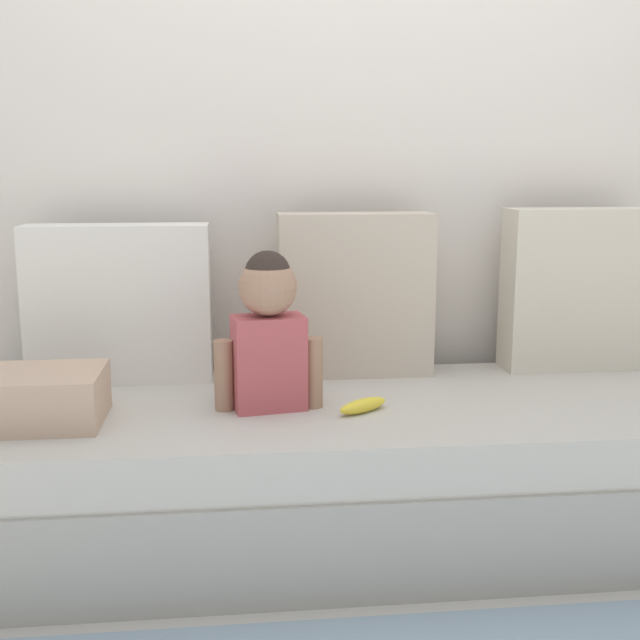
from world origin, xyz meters
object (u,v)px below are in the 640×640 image
Objects in this scene: couch at (370,468)px; throw_pillow_right at (577,289)px; banana at (363,406)px; throw_pillow_center at (355,295)px; throw_pillow_left at (119,304)px; folded_blanket at (28,398)px; toddler at (268,327)px.

couch is 4.51× the size of throw_pillow_right.
banana is at bearing -151.99° from throw_pillow_right.
throw_pillow_center is at bearing 84.57° from banana.
throw_pillow_right is at bearing 28.01° from banana.
throw_pillow_left is at bearing 149.38° from banana.
folded_blanket is (-0.96, -0.43, -0.20)m from throw_pillow_center.
throw_pillow_center is 1.35× the size of folded_blanket.
throw_pillow_left reaches higher than banana.
throw_pillow_center is 0.77m from throw_pillow_right.
couch is 0.96m from throw_pillow_left.
banana is at bearing -0.25° from folded_blanket.
folded_blanket reaches higher than couch.
toddler is 2.70× the size of banana.
throw_pillow_right is (0.77, 0.00, 0.01)m from throw_pillow_center.
throw_pillow_center reaches higher than toddler.
folded_blanket is (-0.92, 0.00, 0.05)m from banana.
throw_pillow_center reaches higher than folded_blanket.
couch is at bearing 6.25° from folded_blanket.
throw_pillow_right is at bearing 0.00° from throw_pillow_center.
throw_pillow_right reaches higher than couch.
banana is (-0.04, -0.11, 0.23)m from couch.
banana is at bearing -110.55° from couch.
toddler is 1.15× the size of folded_blanket.
throw_pillow_left is 0.88m from banana.
throw_pillow_left reaches higher than couch.
throw_pillow_center is 0.98× the size of throw_pillow_right.
couch is 6.22× the size of folded_blanket.
folded_blanket is at bearing -174.37° from toddler.
throw_pillow_center is 1.18× the size of toddler.
folded_blanket is (-0.66, -0.06, -0.17)m from toddler.
toddler is (0.47, -0.36, -0.01)m from throw_pillow_left.
couch is at bearing 69.45° from banana.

